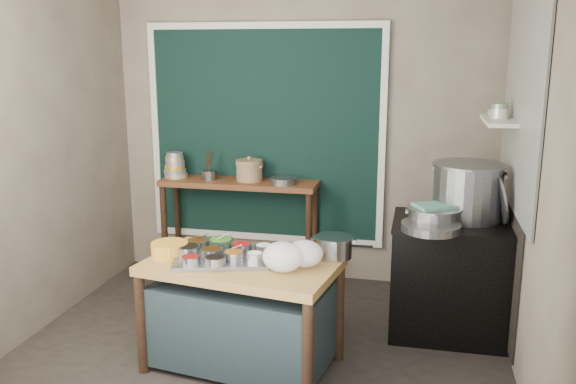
% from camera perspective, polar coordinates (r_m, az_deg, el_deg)
% --- Properties ---
extents(floor, '(3.50, 3.00, 0.02)m').
position_cam_1_polar(floor, '(4.61, -2.44, -14.30)').
color(floor, black).
rests_on(floor, ground).
extents(back_wall, '(3.50, 0.02, 2.80)m').
position_cam_1_polar(back_wall, '(5.61, 1.39, 5.81)').
color(back_wall, gray).
rests_on(back_wall, floor).
extents(left_wall, '(0.02, 3.00, 2.80)m').
position_cam_1_polar(left_wall, '(4.91, -22.91, 3.73)').
color(left_wall, gray).
rests_on(left_wall, floor).
extents(right_wall, '(0.02, 3.00, 2.80)m').
position_cam_1_polar(right_wall, '(4.08, 22.03, 2.07)').
color(right_wall, gray).
rests_on(right_wall, floor).
extents(curtain_panel, '(2.10, 0.02, 1.90)m').
position_cam_1_polar(curtain_panel, '(5.66, -2.18, 5.35)').
color(curtain_panel, black).
rests_on(curtain_panel, back_wall).
extents(curtain_frame, '(2.22, 0.03, 2.02)m').
position_cam_1_polar(curtain_frame, '(5.65, -2.21, 5.34)').
color(curtain_frame, beige).
rests_on(curtain_frame, back_wall).
extents(tile_panel, '(0.02, 1.70, 1.70)m').
position_cam_1_polar(tile_panel, '(4.56, 21.11, 8.94)').
color(tile_panel, '#B2B2AA').
rests_on(tile_panel, right_wall).
extents(soot_patch, '(0.01, 1.30, 1.30)m').
position_cam_1_polar(soot_patch, '(4.86, 19.89, -4.59)').
color(soot_patch, black).
rests_on(soot_patch, right_wall).
extents(wall_shelf, '(0.22, 0.70, 0.03)m').
position_cam_1_polar(wall_shelf, '(4.86, 19.14, 6.34)').
color(wall_shelf, beige).
rests_on(wall_shelf, right_wall).
extents(prep_table, '(1.35, 0.91, 0.75)m').
position_cam_1_polar(prep_table, '(4.20, -4.31, -11.38)').
color(prep_table, olive).
rests_on(prep_table, floor).
extents(back_counter, '(1.45, 0.40, 0.95)m').
position_cam_1_polar(back_counter, '(5.72, -4.53, -3.58)').
color(back_counter, brown).
rests_on(back_counter, floor).
extents(stove_block, '(0.90, 0.68, 0.85)m').
position_cam_1_polar(stove_block, '(4.82, 15.14, -7.88)').
color(stove_block, black).
rests_on(stove_block, floor).
extents(stove_top, '(0.92, 0.69, 0.03)m').
position_cam_1_polar(stove_top, '(4.68, 15.46, -2.84)').
color(stove_top, black).
rests_on(stove_top, stove_block).
extents(condiment_tray, '(0.72, 0.59, 0.03)m').
position_cam_1_polar(condiment_tray, '(4.10, -6.23, -6.16)').
color(condiment_tray, gray).
rests_on(condiment_tray, prep_table).
extents(condiment_bowls, '(0.62, 0.48, 0.07)m').
position_cam_1_polar(condiment_bowls, '(4.11, -6.51, -5.49)').
color(condiment_bowls, gray).
rests_on(condiment_bowls, condiment_tray).
extents(yellow_basin, '(0.32, 0.32, 0.10)m').
position_cam_1_polar(yellow_basin, '(4.22, -11.01, -5.28)').
color(yellow_basin, '#C17D21').
rests_on(yellow_basin, prep_table).
extents(saucepan, '(0.28, 0.28, 0.14)m').
position_cam_1_polar(saucepan, '(4.13, 4.30, -5.14)').
color(saucepan, gray).
rests_on(saucepan, prep_table).
extents(plastic_bag_a, '(0.26, 0.22, 0.19)m').
position_cam_1_polar(plastic_bag_a, '(3.85, -0.50, -6.08)').
color(plastic_bag_a, white).
rests_on(plastic_bag_a, prep_table).
extents(plastic_bag_b, '(0.27, 0.25, 0.18)m').
position_cam_1_polar(plastic_bag_b, '(3.94, 1.56, -5.78)').
color(plastic_bag_b, white).
rests_on(plastic_bag_b, prep_table).
extents(bowl_stack, '(0.21, 0.21, 0.24)m').
position_cam_1_polar(bowl_stack, '(5.79, -10.51, 2.37)').
color(bowl_stack, tan).
rests_on(bowl_stack, back_counter).
extents(utensil_cup, '(0.14, 0.14, 0.08)m').
position_cam_1_polar(utensil_cup, '(5.67, -7.38, 1.60)').
color(utensil_cup, gray).
rests_on(utensil_cup, back_counter).
extents(ceramic_crock, '(0.34, 0.34, 0.17)m').
position_cam_1_polar(ceramic_crock, '(5.57, -3.64, 1.94)').
color(ceramic_crock, olive).
rests_on(ceramic_crock, back_counter).
extents(wide_bowl, '(0.29, 0.29, 0.06)m').
position_cam_1_polar(wide_bowl, '(5.42, -0.45, 1.04)').
color(wide_bowl, gray).
rests_on(wide_bowl, back_counter).
extents(stock_pot, '(0.72, 0.72, 0.42)m').
position_cam_1_polar(stock_pot, '(4.72, 16.43, 0.05)').
color(stock_pot, gray).
rests_on(stock_pot, stove_top).
extents(pot_lid, '(0.14, 0.39, 0.38)m').
position_cam_1_polar(pot_lid, '(4.67, 19.25, -0.57)').
color(pot_lid, gray).
rests_on(pot_lid, stove_top).
extents(steamer, '(0.52, 0.52, 0.13)m').
position_cam_1_polar(steamer, '(4.53, 13.52, -2.19)').
color(steamer, gray).
rests_on(steamer, stove_top).
extents(green_cloth, '(0.34, 0.32, 0.02)m').
position_cam_1_polar(green_cloth, '(4.51, 13.57, -1.26)').
color(green_cloth, '#4A8972').
rests_on(green_cloth, steamer).
extents(shallow_pan, '(0.49, 0.49, 0.05)m').
position_cam_1_polar(shallow_pan, '(4.38, 13.23, -3.21)').
color(shallow_pan, gray).
rests_on(shallow_pan, stove_top).
extents(shelf_bowl_stack, '(0.14, 0.14, 0.11)m').
position_cam_1_polar(shelf_bowl_stack, '(4.87, 19.19, 7.13)').
color(shelf_bowl_stack, silver).
rests_on(shelf_bowl_stack, wall_shelf).
extents(shelf_bowl_green, '(0.16, 0.16, 0.05)m').
position_cam_1_polar(shelf_bowl_green, '(5.08, 18.89, 7.05)').
color(shelf_bowl_green, gray).
rests_on(shelf_bowl_green, wall_shelf).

